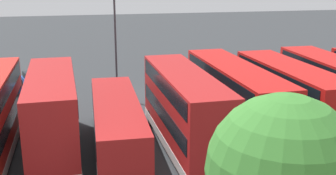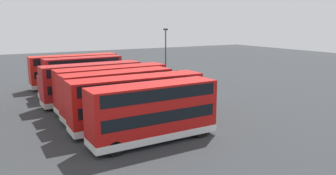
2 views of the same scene
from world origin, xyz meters
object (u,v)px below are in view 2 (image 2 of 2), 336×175
at_px(bus_double_decker_far_end, 74,70).
at_px(lamp_post_tall, 166,54).
at_px(car_small_green, 122,73).
at_px(bus_double_decker_seventh, 83,73).
at_px(bus_single_deck_sixth, 88,84).
at_px(bus_double_decker_third, 118,93).
at_px(bus_double_decker_fourth, 112,87).
at_px(bus_double_decker_second, 138,100).
at_px(waste_bin_yellow, 189,94).
at_px(bus_double_decker_near_end, 154,111).
at_px(bus_double_decker_fifth, 92,82).
at_px(car_hatchback_silver, 168,75).

bearing_deg(bus_double_decker_far_end, lamp_post_tall, -128.14).
bearing_deg(car_small_green, bus_double_decker_seventh, 133.26).
xyz_separation_m(bus_double_decker_far_end, lamp_post_tall, (-8.05, -10.25, 2.35)).
xyz_separation_m(bus_single_deck_sixth, lamp_post_tall, (-1.01, -10.47, 3.18)).
relative_size(bus_double_decker_third, bus_double_decker_fourth, 0.91).
relative_size(bus_double_decker_second, bus_double_decker_far_end, 0.99).
bearing_deg(bus_double_decker_seventh, car_small_green, -46.74).
height_order(bus_double_decker_third, waste_bin_yellow, bus_double_decker_third).
bearing_deg(bus_double_decker_seventh, bus_single_deck_sixth, 172.27).
height_order(bus_double_decker_fourth, bus_double_decker_seventh, same).
distance_m(bus_double_decker_near_end, bus_double_decker_seventh, 21.51).
distance_m(bus_double_decker_near_end, lamp_post_tall, 20.14).
distance_m(bus_double_decker_fifth, bus_double_decker_seventh, 7.44).
distance_m(bus_double_decker_fourth, bus_double_decker_seventh, 10.84).
distance_m(car_small_green, lamp_post_tall, 13.63).
distance_m(bus_double_decker_second, bus_double_decker_fifth, 10.46).
bearing_deg(bus_double_decker_third, lamp_post_tall, -47.86).
height_order(bus_double_decker_seventh, waste_bin_yellow, bus_double_decker_seventh).
xyz_separation_m(bus_double_decker_fifth, car_hatchback_silver, (9.54, -15.35, -1.75)).
xyz_separation_m(bus_double_decker_seventh, car_small_green, (8.40, -8.93, -1.74)).
bearing_deg(car_hatchback_silver, waste_bin_yellow, 161.01).
relative_size(bus_double_decker_second, waste_bin_yellow, 12.48).
height_order(bus_double_decker_seventh, bus_double_decker_far_end, same).
bearing_deg(bus_double_decker_near_end, bus_double_decker_fourth, -3.46).
bearing_deg(bus_double_decker_far_end, bus_double_decker_seventh, -175.62).
height_order(bus_double_decker_near_end, bus_single_deck_sixth, bus_double_decker_near_end).
xyz_separation_m(bus_double_decker_near_end, bus_double_decker_fourth, (10.66, -0.64, 0.00)).
xyz_separation_m(bus_double_decker_third, bus_double_decker_fifth, (6.82, 0.40, 0.00)).
bearing_deg(bus_double_decker_fourth, bus_double_decker_third, 168.73).
bearing_deg(waste_bin_yellow, bus_double_decker_seventh, 43.91).
bearing_deg(bus_single_deck_sixth, bus_double_decker_seventh, -7.73).
relative_size(bus_single_deck_sixth, car_hatchback_silver, 2.52).
relative_size(bus_double_decker_third, bus_double_decker_far_end, 0.89).
xyz_separation_m(bus_double_decker_seventh, bus_double_decker_far_end, (3.50, 0.27, 0.00)).
height_order(bus_double_decker_second, bus_double_decker_far_end, same).
bearing_deg(car_small_green, lamp_post_tall, -175.34).
height_order(car_small_green, lamp_post_tall, lamp_post_tall).
distance_m(bus_double_decker_fifth, lamp_post_tall, 11.64).
relative_size(bus_double_decker_fourth, bus_single_deck_sixth, 1.02).
bearing_deg(lamp_post_tall, bus_single_deck_sixth, 84.50).
relative_size(bus_double_decker_near_end, bus_double_decker_fifth, 0.93).
xyz_separation_m(bus_double_decker_third, bus_double_decker_seventh, (14.18, -0.66, -0.00)).
xyz_separation_m(bus_double_decker_seventh, waste_bin_yellow, (-10.36, -9.97, -1.97)).
height_order(lamp_post_tall, waste_bin_yellow, lamp_post_tall).
xyz_separation_m(bus_double_decker_second, bus_double_decker_third, (3.61, 0.40, -0.00)).
xyz_separation_m(bus_single_deck_sixth, bus_double_decker_seventh, (3.54, -0.48, 0.82)).
distance_m(bus_double_decker_near_end, bus_double_decker_second, 3.73).
distance_m(bus_double_decker_far_end, car_hatchback_silver, 14.72).
xyz_separation_m(bus_double_decker_near_end, bus_double_decker_far_end, (25.00, -0.37, 0.00)).
height_order(bus_double_decker_near_end, waste_bin_yellow, bus_double_decker_near_end).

